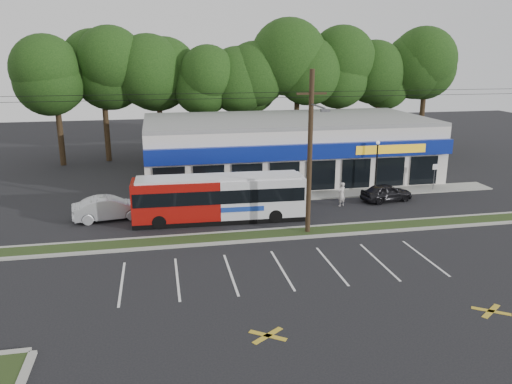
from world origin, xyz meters
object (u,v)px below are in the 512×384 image
Objects in this scene: utility_pole at (308,148)px; sign_post at (435,172)px; pedestrian_a at (342,194)px; lamp_post at (377,161)px; car_silver at (109,208)px; pedestrian_b at (292,188)px; metrobus at (219,197)px; car_dark at (386,192)px.

utility_pole reaches higher than sign_post.
pedestrian_a is (-8.91, -2.57, -0.66)m from sign_post.
sign_post is (5.00, -0.23, -1.12)m from lamp_post.
car_silver is at bearing -172.58° from lamp_post.
lamp_post is 5.13m from sign_post.
car_silver is at bearing 38.67° from pedestrian_b.
sign_post is at bearing -93.53° from car_silver.
pedestrian_b reaches higher than car_silver.
car_silver is at bearing -174.54° from sign_post.
lamp_post reaches higher than pedestrian_a.
pedestrian_a is at bearing 49.97° from utility_pole.
metrobus is at bearing 61.43° from pedestrian_b.
pedestrian_b is at bearing -175.44° from lamp_post.
sign_post is at bearing -77.53° from car_dark.
metrobus is at bearing -167.30° from sign_post.
metrobus reaches higher than pedestrian_a.
utility_pole is 27.90× the size of pedestrian_a.
car_silver is at bearing 169.14° from metrobus.
sign_post is 5.56m from car_dark.
metrobus reaches higher than car_dark.
metrobus is 6.00× the size of pedestrian_b.
car_silver is at bearing 156.76° from utility_pole.
car_dark is at bearing -97.85° from car_silver.
metrobus is 13.18m from car_dark.
lamp_post is (8.17, 7.87, -2.74)m from utility_pole.
sign_post reaches higher than car_silver.
metrobus is 7.15m from pedestrian_b.
car_dark is (-5.10, -2.02, -0.88)m from sign_post.
car_dark is 2.07× the size of pedestrian_b.
metrobus is at bearing -111.84° from car_silver.
car_silver is (-12.17, 5.23, -4.62)m from utility_pole.
utility_pole is 22.47× the size of sign_post.
pedestrian_b is (-3.12, 2.24, 0.06)m from pedestrian_a.
lamp_post is 0.88× the size of car_silver.
lamp_post is 1.91× the size of sign_post.
pedestrian_a is (16.43, -0.15, 0.10)m from car_silver.
lamp_post is 2.37× the size of pedestrian_a.
metrobus is 9.33m from pedestrian_a.
pedestrian_b reaches higher than car_dark.
pedestrian_a is at bearing -163.88° from sign_post.
metrobus is 2.38× the size of car_silver.
utility_pole reaches higher than metrobus.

